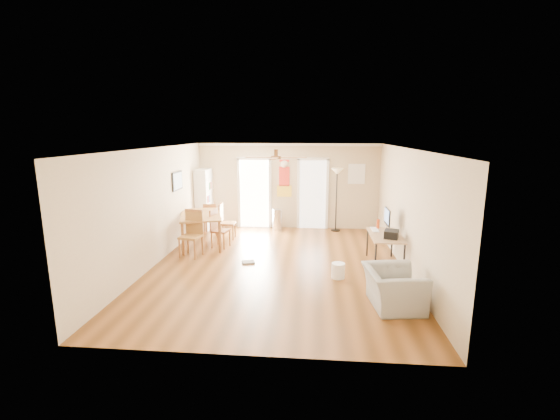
# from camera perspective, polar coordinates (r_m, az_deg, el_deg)

# --- Properties ---
(floor) EXTENTS (7.00, 7.00, 0.00)m
(floor) POSITION_cam_1_polar(r_m,az_deg,el_deg) (8.56, -0.36, -8.37)
(floor) COLOR brown
(floor) RESTS_ON ground
(ceiling) EXTENTS (5.50, 7.00, 0.00)m
(ceiling) POSITION_cam_1_polar(r_m,az_deg,el_deg) (8.05, -0.38, 9.28)
(ceiling) COLOR silver
(ceiling) RESTS_ON floor
(wall_back) EXTENTS (5.50, 0.04, 2.60)m
(wall_back) POSITION_cam_1_polar(r_m,az_deg,el_deg) (11.65, 1.26, 3.60)
(wall_back) COLOR beige
(wall_back) RESTS_ON floor
(wall_front) EXTENTS (5.50, 0.04, 2.60)m
(wall_front) POSITION_cam_1_polar(r_m,az_deg,el_deg) (4.86, -4.32, -8.05)
(wall_front) COLOR beige
(wall_front) RESTS_ON floor
(wall_left) EXTENTS (0.04, 7.00, 2.60)m
(wall_left) POSITION_cam_1_polar(r_m,az_deg,el_deg) (8.90, -18.29, 0.48)
(wall_left) COLOR beige
(wall_left) RESTS_ON floor
(wall_right) EXTENTS (0.04, 7.00, 2.60)m
(wall_right) POSITION_cam_1_polar(r_m,az_deg,el_deg) (8.41, 18.62, -0.16)
(wall_right) COLOR beige
(wall_right) RESTS_ON floor
(crown_molding) EXTENTS (5.50, 7.00, 0.08)m
(crown_molding) POSITION_cam_1_polar(r_m,az_deg,el_deg) (8.05, -0.38, 9.00)
(crown_molding) COLOR white
(crown_molding) RESTS_ON wall_back
(kitchen_doorway) EXTENTS (0.90, 0.10, 2.10)m
(kitchen_doorway) POSITION_cam_1_polar(r_m,az_deg,el_deg) (11.79, -3.85, 2.44)
(kitchen_doorway) COLOR white
(kitchen_doorway) RESTS_ON wall_back
(bathroom_doorway) EXTENTS (0.80, 0.10, 2.10)m
(bathroom_doorway) POSITION_cam_1_polar(r_m,az_deg,el_deg) (11.65, 4.94, 2.32)
(bathroom_doorway) COLOR white
(bathroom_doorway) RESTS_ON wall_back
(wall_decal) EXTENTS (0.46, 0.03, 1.10)m
(wall_decal) POSITION_cam_1_polar(r_m,az_deg,el_deg) (11.61, 0.64, 4.82)
(wall_decal) COLOR red
(wall_decal) RESTS_ON wall_back
(ac_grille) EXTENTS (0.50, 0.04, 0.60)m
(ac_grille) POSITION_cam_1_polar(r_m,az_deg,el_deg) (11.62, 11.45, 5.34)
(ac_grille) COLOR white
(ac_grille) RESTS_ON wall_back
(framed_poster) EXTENTS (0.04, 0.66, 0.48)m
(framed_poster) POSITION_cam_1_polar(r_m,az_deg,el_deg) (10.11, -15.20, 4.25)
(framed_poster) COLOR black
(framed_poster) RESTS_ON wall_left
(ceiling_fan) EXTENTS (1.24, 1.24, 0.20)m
(ceiling_fan) POSITION_cam_1_polar(r_m,az_deg,el_deg) (7.76, -0.59, 7.94)
(ceiling_fan) COLOR #593819
(ceiling_fan) RESTS_ON ceiling
(bookshelf) EXTENTS (0.63, 0.90, 1.84)m
(bookshelf) POSITION_cam_1_polar(r_m,az_deg,el_deg) (11.79, -11.31, 1.60)
(bookshelf) COLOR silver
(bookshelf) RESTS_ON floor
(dining_table) EXTENTS (1.45, 1.89, 0.83)m
(dining_table) POSITION_cam_1_polar(r_m,az_deg,el_deg) (10.17, -11.76, -2.91)
(dining_table) COLOR #A06D33
(dining_table) RESTS_ON floor
(dining_chair_right_a) EXTENTS (0.41, 0.41, 0.98)m
(dining_chair_right_a) POSITION_cam_1_polar(r_m,az_deg,el_deg) (10.67, -7.87, -1.69)
(dining_chair_right_a) COLOR #A87936
(dining_chair_right_a) RESTS_ON floor
(dining_chair_right_b) EXTENTS (0.48, 0.48, 0.99)m
(dining_chair_right_b) POSITION_cam_1_polar(r_m,az_deg,el_deg) (9.88, -8.94, -2.78)
(dining_chair_right_b) COLOR #9B6332
(dining_chair_right_b) RESTS_ON floor
(dining_chair_near) EXTENTS (0.53, 0.53, 1.10)m
(dining_chair_near) POSITION_cam_1_polar(r_m,az_deg,el_deg) (9.27, -13.31, -3.55)
(dining_chair_near) COLOR #9E6D33
(dining_chair_near) RESTS_ON floor
(dining_chair_far) EXTENTS (0.41, 0.41, 0.90)m
(dining_chair_far) POSITION_cam_1_polar(r_m,az_deg,el_deg) (11.28, -10.37, -1.24)
(dining_chair_far) COLOR #915B2E
(dining_chair_far) RESTS_ON floor
(trash_can) EXTENTS (0.37, 0.37, 0.64)m
(trash_can) POSITION_cam_1_polar(r_m,az_deg,el_deg) (11.54, -0.40, -1.42)
(trash_can) COLOR silver
(trash_can) RESTS_ON floor
(torchiere_lamp) EXTENTS (0.42, 0.42, 1.89)m
(torchiere_lamp) POSITION_cam_1_polar(r_m,az_deg,el_deg) (11.42, 8.48, 1.50)
(torchiere_lamp) COLOR black
(torchiere_lamp) RESTS_ON floor
(computer_desk) EXTENTS (0.66, 1.32, 0.71)m
(computer_desk) POSITION_cam_1_polar(r_m,az_deg,el_deg) (8.81, 15.42, -5.81)
(computer_desk) COLOR tan
(computer_desk) RESTS_ON floor
(imac) EXTENTS (0.16, 0.55, 0.51)m
(imac) POSITION_cam_1_polar(r_m,az_deg,el_deg) (9.04, 15.83, -1.40)
(imac) COLOR black
(imac) RESTS_ON computer_desk
(keyboard) EXTENTS (0.15, 0.43, 0.02)m
(keyboard) POSITION_cam_1_polar(r_m,az_deg,el_deg) (9.07, 14.04, -2.86)
(keyboard) COLOR silver
(keyboard) RESTS_ON computer_desk
(printer) EXTENTS (0.37, 0.40, 0.17)m
(printer) POSITION_cam_1_polar(r_m,az_deg,el_deg) (8.46, 16.43, -3.51)
(printer) COLOR black
(printer) RESTS_ON computer_desk
(orange_bottle) EXTENTS (0.09, 0.09, 0.22)m
(orange_bottle) POSITION_cam_1_polar(r_m,az_deg,el_deg) (9.20, 14.55, -2.04)
(orange_bottle) COLOR #CF4112
(orange_bottle) RESTS_ON computer_desk
(wastebasket_a) EXTENTS (0.28, 0.28, 0.31)m
(wastebasket_a) POSITION_cam_1_polar(r_m,az_deg,el_deg) (7.92, 8.74, -9.00)
(wastebasket_a) COLOR white
(wastebasket_a) RESTS_ON floor
(floor_cloth) EXTENTS (0.33, 0.29, 0.04)m
(floor_cloth) POSITION_cam_1_polar(r_m,az_deg,el_deg) (8.75, -4.80, -7.83)
(floor_cloth) COLOR gray
(floor_cloth) RESTS_ON floor
(armchair) EXTENTS (1.01, 1.12, 0.66)m
(armchair) POSITION_cam_1_polar(r_m,az_deg,el_deg) (6.85, 16.66, -11.19)
(armchair) COLOR #989893
(armchair) RESTS_ON floor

